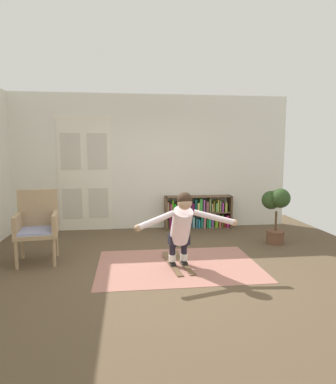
{
  "coord_description": "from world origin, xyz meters",
  "views": [
    {
      "loc": [
        -0.55,
        -4.7,
        1.72
      ],
      "look_at": [
        0.09,
        0.57,
        1.05
      ],
      "focal_mm": 31.21,
      "sensor_mm": 36.0,
      "label": 1
    }
  ],
  "objects_px": {
    "bookshelf": "(198,213)",
    "potted_plant": "(276,207)",
    "wicker_chair": "(37,224)",
    "person_skier": "(182,225)",
    "skis_pair": "(178,263)"
  },
  "relations": [
    {
      "from": "bookshelf",
      "to": "potted_plant",
      "type": "xyz_separation_m",
      "value": [
        1.19,
        -1.32,
        0.35
      ]
    },
    {
      "from": "wicker_chair",
      "to": "person_skier",
      "type": "height_order",
      "value": "person_skier"
    },
    {
      "from": "wicker_chair",
      "to": "potted_plant",
      "type": "height_order",
      "value": "wicker_chair"
    },
    {
      "from": "bookshelf",
      "to": "wicker_chair",
      "type": "xyz_separation_m",
      "value": [
        -2.92,
        -1.84,
        0.25
      ]
    },
    {
      "from": "bookshelf",
      "to": "potted_plant",
      "type": "distance_m",
      "value": 1.81
    },
    {
      "from": "potted_plant",
      "to": "skis_pair",
      "type": "relative_size",
      "value": 1.05
    },
    {
      "from": "bookshelf",
      "to": "skis_pair",
      "type": "distance_m",
      "value": 2.44
    },
    {
      "from": "bookshelf",
      "to": "person_skier",
      "type": "bearing_deg",
      "value": -107.05
    },
    {
      "from": "skis_pair",
      "to": "wicker_chair",
      "type": "bearing_deg",
      "value": 168.09
    },
    {
      "from": "potted_plant",
      "to": "skis_pair",
      "type": "distance_m",
      "value": 2.3
    },
    {
      "from": "bookshelf",
      "to": "potted_plant",
      "type": "height_order",
      "value": "potted_plant"
    },
    {
      "from": "wicker_chair",
      "to": "person_skier",
      "type": "distance_m",
      "value": 2.25
    },
    {
      "from": "bookshelf",
      "to": "wicker_chair",
      "type": "distance_m",
      "value": 3.46
    },
    {
      "from": "potted_plant",
      "to": "skis_pair",
      "type": "xyz_separation_m",
      "value": [
        -1.98,
        -0.96,
        -0.66
      ]
    },
    {
      "from": "skis_pair",
      "to": "person_skier",
      "type": "height_order",
      "value": "person_skier"
    }
  ]
}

